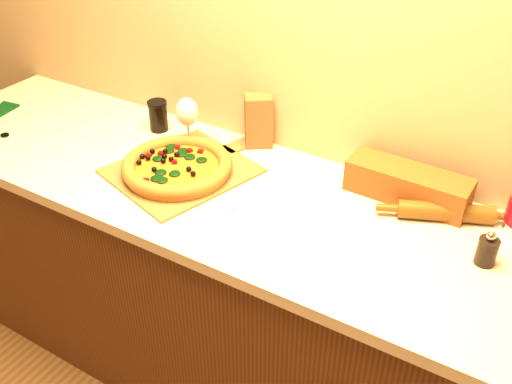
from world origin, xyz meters
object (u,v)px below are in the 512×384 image
pizza_peel (186,169)px  pepper_grinder (487,250)px  pizza (177,166)px  wine_glass (187,113)px  dark_jar (158,116)px  rolling_pin (446,212)px

pizza_peel → pepper_grinder: (0.97, 0.03, 0.04)m
pizza → pepper_grinder: pepper_grinder is taller
pizza_peel → wine_glass: size_ratio=3.21×
pepper_grinder → pizza_peel: bearing=-178.0°
pizza → wine_glass: wine_glass is taller
pepper_grinder → pizza: bearing=-175.8°
dark_jar → rolling_pin: bearing=-0.5°
rolling_pin → pepper_grinder: bearing=-43.4°
pizza_peel → pepper_grinder: pepper_grinder is taller
pizza_peel → rolling_pin: size_ratio=1.63×
pizza → dark_jar: dark_jar is taller
dark_jar → wine_glass: bearing=-16.3°
pizza → pizza_peel: bearing=82.3°
dark_jar → pepper_grinder: bearing=-6.8°
wine_glass → dark_jar: size_ratio=1.66×
pepper_grinder → rolling_pin: bearing=136.6°
rolling_pin → wine_glass: 0.91m
pizza → wine_glass: 0.21m
pizza_peel → pizza: pizza is taller
pepper_grinder → wine_glass: bearing=174.8°
pizza_peel → dark_jar: dark_jar is taller
pizza_peel → pepper_grinder: size_ratio=5.98×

